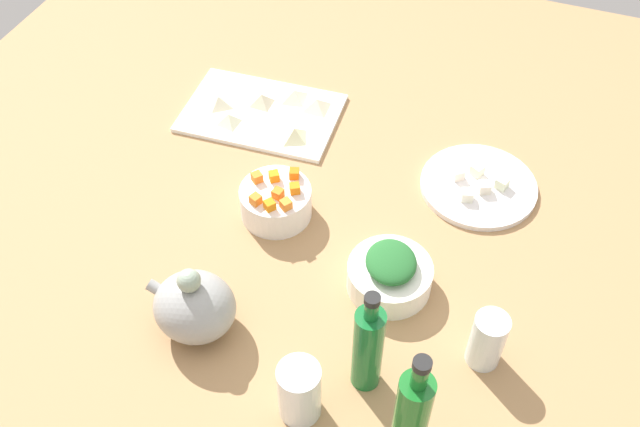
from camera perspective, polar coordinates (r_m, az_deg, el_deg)
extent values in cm
cube|color=#A27A4F|center=(137.68, 0.00, -1.80)|extent=(190.00, 190.00, 3.00)
cube|color=white|center=(160.45, -4.64, 7.88)|extent=(34.41, 24.04, 1.00)
cylinder|color=white|center=(147.06, 12.36, 2.14)|extent=(23.02, 23.02, 1.20)
cylinder|color=white|center=(127.20, 5.49, -4.96)|extent=(14.91, 14.91, 5.23)
cylinder|color=white|center=(137.41, -3.50, 0.91)|extent=(13.58, 13.58, 6.38)
ellipsoid|color=#959592|center=(121.00, -9.83, -7.25)|extent=(13.76, 12.68, 11.30)
sphere|color=#8FA18D|center=(115.23, -10.29, -5.22)|extent=(3.85, 3.85, 3.85)
cylinder|color=#959592|center=(122.07, -12.35, -6.02)|extent=(5.38, 2.00, 3.93)
cylinder|color=#176622|center=(90.08, 7.87, -12.55)|extent=(2.15, 2.15, 4.23)
cylinder|color=black|center=(87.73, 8.05, -11.68)|extent=(2.39, 2.39, 1.20)
cylinder|color=#17662E|center=(111.43, 3.78, -10.62)|extent=(4.72, 4.72, 17.71)
cylinder|color=#17662E|center=(102.49, 4.07, -7.55)|extent=(2.12, 2.12, 3.56)
cylinder|color=black|center=(100.54, 4.14, -6.79)|extent=(2.36, 2.36, 1.20)
cylinder|color=white|center=(119.06, 13.03, -9.68)|extent=(5.61, 5.61, 10.85)
cylinder|color=white|center=(111.38, -1.63, -13.82)|extent=(6.64, 6.64, 11.40)
cube|color=orange|center=(134.02, -2.00, 1.99)|extent=(2.46, 2.46, 1.80)
cube|color=orange|center=(133.08, -3.38, 1.49)|extent=(2.09, 2.09, 1.80)
cube|color=orange|center=(136.41, -3.64, 2.94)|extent=(2.51, 2.51, 1.80)
cube|color=orange|center=(132.55, -5.09, 1.11)|extent=(2.36, 2.36, 1.80)
cube|color=orange|center=(136.46, -4.99, 2.86)|extent=(2.54, 2.54, 1.80)
cube|color=orange|center=(131.40, -3.98, 0.66)|extent=(2.52, 2.52, 1.80)
cube|color=orange|center=(136.72, -2.04, 3.16)|extent=(2.26, 2.26, 1.80)
cube|color=orange|center=(131.36, -2.70, 0.73)|extent=(2.50, 2.50, 1.80)
ellipsoid|color=#23602A|center=(123.93, 5.62, -3.82)|extent=(11.85, 12.52, 3.03)
cube|color=white|center=(147.74, 12.29, 3.36)|extent=(3.01, 3.01, 2.20)
cube|color=white|center=(146.24, 14.15, 2.33)|extent=(2.80, 2.80, 2.20)
cube|color=white|center=(146.22, 10.78, 3.10)|extent=(3.10, 3.10, 2.20)
cube|color=#F2E7CF|center=(144.63, 12.82, 2.03)|extent=(2.88, 2.88, 2.20)
cube|color=white|center=(142.45, 11.50, 1.43)|extent=(2.73, 2.73, 2.20)
pyramid|color=beige|center=(152.15, -2.01, 6.31)|extent=(6.16, 6.36, 2.84)
pyramid|color=beige|center=(162.17, -2.04, 9.32)|extent=(7.21, 7.22, 2.41)
pyramid|color=beige|center=(157.21, -7.19, 7.43)|extent=(6.17, 6.29, 2.38)
pyramid|color=beige|center=(159.75, -0.27, 8.65)|extent=(7.64, 7.63, 2.39)
pyramid|color=beige|center=(162.15, -7.98, 8.78)|extent=(5.63, 4.99, 2.22)
pyramid|color=beige|center=(161.25, -4.60, 8.97)|extent=(6.41, 6.41, 2.63)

